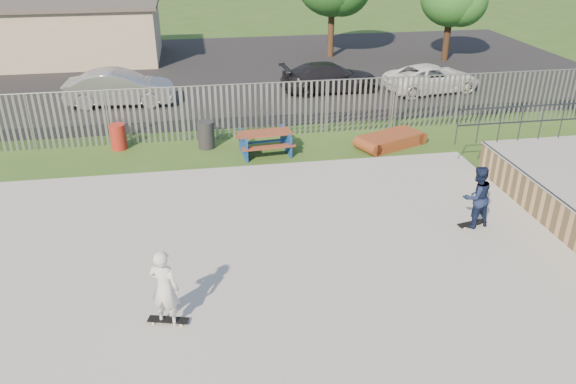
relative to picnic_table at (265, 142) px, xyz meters
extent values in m
plane|color=#31531C|center=(-1.10, -7.35, -0.39)|extent=(120.00, 120.00, 0.00)
cube|color=#A1A19C|center=(-1.10, -7.35, -0.31)|extent=(15.00, 12.00, 0.15)
cylinder|color=#383A3F|center=(6.42, -6.35, 0.69)|extent=(0.06, 7.00, 0.06)
cube|color=brown|center=(0.00, 0.00, 0.34)|extent=(1.85, 0.86, 0.06)
cube|color=brown|center=(0.05, -0.60, 0.05)|extent=(1.82, 0.44, 0.05)
cube|color=brown|center=(-0.05, 0.60, 0.05)|extent=(1.82, 0.44, 0.05)
cube|color=navy|center=(0.00, 0.00, -0.02)|extent=(1.72, 1.54, 0.74)
cube|color=brown|center=(4.47, -0.08, -0.17)|extent=(2.39, 1.82, 0.43)
cylinder|color=maroon|center=(-4.98, 1.22, 0.06)|extent=(0.54, 0.54, 0.89)
cylinder|color=#262729|center=(-1.96, 0.82, 0.09)|extent=(0.57, 0.57, 0.96)
cube|color=black|center=(-1.10, 11.65, -0.38)|extent=(40.00, 18.00, 0.02)
imported|color=silver|center=(-5.39, 6.44, 0.38)|extent=(4.58, 1.81, 1.49)
imported|color=black|center=(3.93, 6.98, 0.29)|extent=(4.63, 2.12, 1.31)
imported|color=white|center=(8.58, 6.17, 0.25)|extent=(4.74, 2.79, 1.24)
cube|color=#BCAB90|center=(-9.10, 15.65, 1.11)|extent=(10.00, 6.00, 3.00)
cube|color=#4C4742|center=(-9.10, 15.65, 2.71)|extent=(10.40, 6.40, 0.20)
cylinder|color=#452D1B|center=(5.65, 14.03, 1.46)|extent=(0.35, 0.35, 3.69)
cylinder|color=#382416|center=(11.80, 12.05, 1.14)|extent=(0.37, 0.37, 3.05)
cube|color=black|center=(4.59, -6.16, -0.17)|extent=(0.82, 0.36, 0.02)
cube|color=black|center=(-3.06, -8.79, -0.17)|extent=(0.82, 0.40, 0.02)
imported|color=#131C3B|center=(4.59, -6.16, 0.59)|extent=(0.91, 0.78, 1.65)
imported|color=silver|center=(-3.06, -8.79, 0.59)|extent=(0.71, 0.61, 1.65)
camera|label=1|loc=(-2.19, -17.82, 6.94)|focal=35.00mm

